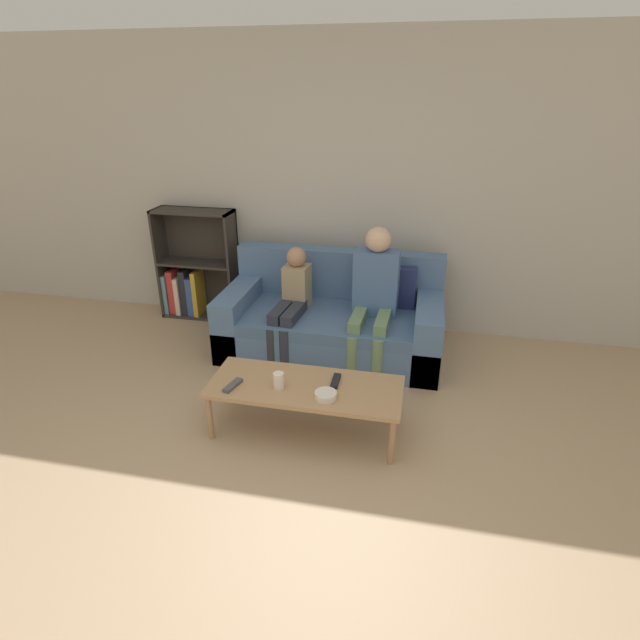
% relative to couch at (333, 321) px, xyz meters
% --- Properties ---
extents(ground_plane, '(22.00, 22.00, 0.00)m').
position_rel_couch_xyz_m(ground_plane, '(-0.06, -2.10, -0.27)').
color(ground_plane, tan).
extents(wall_back, '(12.00, 0.06, 2.60)m').
position_rel_couch_xyz_m(wall_back, '(-0.06, 0.62, 1.03)').
color(wall_back, '#B7B2A8').
rests_on(wall_back, ground_plane).
extents(couch, '(1.87, 0.92, 0.83)m').
position_rel_couch_xyz_m(couch, '(0.00, 0.00, 0.00)').
color(couch, '#4C6B93').
rests_on(couch, ground_plane).
extents(bookshelf, '(0.77, 0.28, 1.09)m').
position_rel_couch_xyz_m(bookshelf, '(-1.51, 0.47, 0.17)').
color(bookshelf, '#332D28').
rests_on(bookshelf, ground_plane).
extents(coffee_table, '(1.28, 0.51, 0.36)m').
position_rel_couch_xyz_m(coffee_table, '(0.04, -1.20, 0.06)').
color(coffee_table, '#A87F56').
rests_on(coffee_table, ground_plane).
extents(person_adult, '(0.37, 0.64, 1.14)m').
position_rel_couch_xyz_m(person_adult, '(0.36, -0.09, 0.37)').
color(person_adult, '#66845B').
rests_on(person_adult, ground_plane).
extents(person_child, '(0.26, 0.65, 0.93)m').
position_rel_couch_xyz_m(person_child, '(-0.33, -0.14, 0.24)').
color(person_child, '#282D38').
rests_on(person_child, ground_plane).
extents(cup_near, '(0.07, 0.07, 0.11)m').
position_rel_couch_xyz_m(cup_near, '(-0.12, -1.26, 0.15)').
color(cup_near, silver).
rests_on(cup_near, coffee_table).
extents(tv_remote_0, '(0.09, 0.18, 0.02)m').
position_rel_couch_xyz_m(tv_remote_0, '(-0.42, -1.31, 0.10)').
color(tv_remote_0, '#47474C').
rests_on(tv_remote_0, coffee_table).
extents(tv_remote_1, '(0.05, 0.17, 0.02)m').
position_rel_couch_xyz_m(tv_remote_1, '(0.23, -1.12, 0.10)').
color(tv_remote_1, black).
rests_on(tv_remote_1, coffee_table).
extents(snack_bowl, '(0.14, 0.14, 0.05)m').
position_rel_couch_xyz_m(snack_bowl, '(0.20, -1.32, 0.11)').
color(snack_bowl, beige).
rests_on(snack_bowl, coffee_table).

